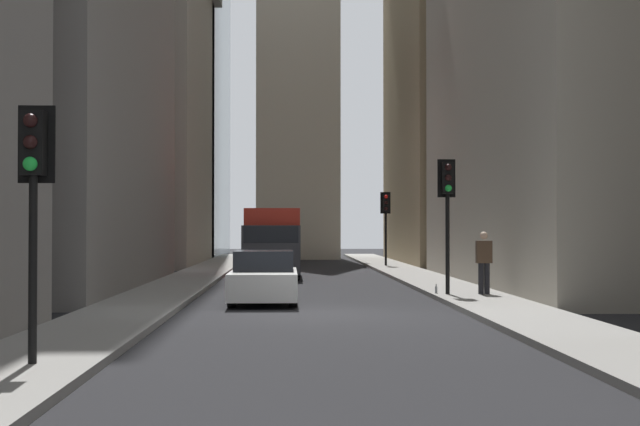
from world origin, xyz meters
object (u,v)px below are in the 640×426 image
at_px(traffic_light_foreground, 33,173).
at_px(pedestrian, 484,260).
at_px(traffic_light_midblock, 447,195).
at_px(discarded_bottle, 436,290).
at_px(delivery_truck, 272,242).
at_px(sedan_white, 264,278).
at_px(traffic_light_far_junction, 386,211).

relative_size(traffic_light_foreground, pedestrian, 2.02).
relative_size(traffic_light_midblock, discarded_bottle, 14.37).
relative_size(delivery_truck, pedestrian, 3.61).
bearing_deg(delivery_truck, traffic_light_midblock, -155.80).
distance_m(traffic_light_midblock, discarded_bottle, 2.78).
height_order(sedan_white, discarded_bottle, sedan_white).
distance_m(pedestrian, discarded_bottle, 1.62).
bearing_deg(pedestrian, delivery_truck, 28.31).
xyz_separation_m(sedan_white, traffic_light_foreground, (-11.66, 2.90, 2.13)).
height_order(traffic_light_far_junction, pedestrian, traffic_light_far_junction).
bearing_deg(traffic_light_far_junction, traffic_light_midblock, 178.83).
distance_m(delivery_truck, traffic_light_midblock, 12.84).
distance_m(delivery_truck, traffic_light_foreground, 24.65).
height_order(sedan_white, traffic_light_far_junction, traffic_light_far_junction).
bearing_deg(traffic_light_midblock, delivery_truck, 24.20).
bearing_deg(traffic_light_midblock, sedan_white, 102.45).
bearing_deg(delivery_truck, pedestrian, -151.69).
xyz_separation_m(traffic_light_midblock, discarded_bottle, (0.35, 0.27, -2.74)).
bearing_deg(delivery_truck, sedan_white, -180.00).
relative_size(sedan_white, traffic_light_far_junction, 1.15).
xyz_separation_m(traffic_light_foreground, discarded_bottle, (13.17, -7.85, -2.55)).
xyz_separation_m(traffic_light_foreground, pedestrian, (12.80, -9.17, -1.67)).
bearing_deg(discarded_bottle, traffic_light_foreground, 149.19).
bearing_deg(discarded_bottle, traffic_light_midblock, -142.03).
bearing_deg(discarded_bottle, sedan_white, 106.88).
bearing_deg(sedan_white, traffic_light_foreground, 166.05).
xyz_separation_m(traffic_light_midblock, pedestrian, (-0.02, -1.05, -1.87)).
height_order(traffic_light_far_junction, discarded_bottle, traffic_light_far_junction).
distance_m(traffic_light_far_junction, pedestrian, 19.96).
bearing_deg(delivery_truck, discarded_bottle, -156.29).
relative_size(delivery_truck, traffic_light_foreground, 1.78).
height_order(sedan_white, traffic_light_foreground, traffic_light_foreground).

